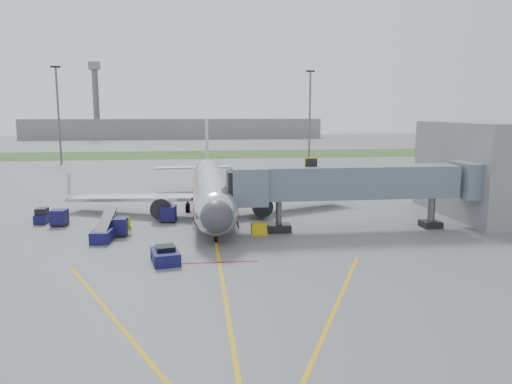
{
  "coord_description": "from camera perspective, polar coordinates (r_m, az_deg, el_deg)",
  "views": [
    {
      "loc": [
        -1.62,
        -40.0,
        11.2
      ],
      "look_at": [
        4.31,
        8.71,
        3.2
      ],
      "focal_mm": 35.0,
      "sensor_mm": 36.0,
      "label": 1
    }
  ],
  "objects": [
    {
      "name": "ground_power_cart",
      "position": [
        45.73,
        0.31,
        -4.22
      ],
      "size": [
        1.38,
        0.94,
        1.09
      ],
      "color": "gold",
      "rests_on": "ground"
    },
    {
      "name": "baggage_tug",
      "position": [
        54.84,
        -23.25,
        -2.57
      ],
      "size": [
        1.15,
        2.2,
        1.53
      ],
      "color": "#110E3E",
      "rests_on": "ground"
    },
    {
      "name": "light_mast_left",
      "position": [
        113.61,
        -21.65,
        8.4
      ],
      "size": [
        2.0,
        0.44,
        20.4
      ],
      "color": "#595B60",
      "rests_on": "ground"
    },
    {
      "name": "ramp_worker",
      "position": [
        47.31,
        -14.33,
        -3.71
      ],
      "size": [
        0.7,
        0.59,
        1.63
      ],
      "primitive_type": "imported",
      "rotation": [
        0.0,
        0.0,
        0.41
      ],
      "color": "#A0C717",
      "rests_on": "ground"
    },
    {
      "name": "apron_markings",
      "position": [
        34.51,
        -3.93,
        -9.69
      ],
      "size": [
        21.52,
        50.0,
        0.01
      ],
      "color": "gold",
      "rests_on": "ground"
    },
    {
      "name": "jet_bridge",
      "position": [
        47.75,
        10.78,
        0.99
      ],
      "size": [
        25.3,
        4.0,
        6.9
      ],
      "color": "slate",
      "rests_on": "ground"
    },
    {
      "name": "baggage_cart_b",
      "position": [
        52.81,
        -21.56,
        -2.73
      ],
      "size": [
        1.63,
        1.63,
        1.61
      ],
      "color": "#110E3E",
      "rests_on": "ground"
    },
    {
      "name": "grass_strip",
      "position": [
        130.49,
        -6.22,
        4.28
      ],
      "size": [
        300.0,
        25.0,
        0.01
      ],
      "primitive_type": "cube",
      "color": "#2D4C1E",
      "rests_on": "ground"
    },
    {
      "name": "pushback_tug",
      "position": [
        38.1,
        -10.33,
        -7.15
      ],
      "size": [
        2.45,
        3.4,
        1.29
      ],
      "color": "#110E3E",
      "rests_on": "ground"
    },
    {
      "name": "light_mast_right",
      "position": [
        118.04,
        6.17,
        9.0
      ],
      "size": [
        2.0,
        0.44,
        20.4
      ],
      "color": "#595B60",
      "rests_on": "ground"
    },
    {
      "name": "baggage_cart_c",
      "position": [
        46.88,
        -15.42,
        -3.85
      ],
      "size": [
        1.54,
        1.54,
        1.65
      ],
      "color": "#110E3E",
      "rests_on": "ground"
    },
    {
      "name": "belt_loader",
      "position": [
        46.02,
        -16.9,
        -4.47
      ],
      "size": [
        1.95,
        5.01,
        2.4
      ],
      "color": "#110E3E",
      "rests_on": "ground"
    },
    {
      "name": "baggage_cart_a",
      "position": [
        51.58,
        -9.97,
        -2.47
      ],
      "size": [
        1.7,
        1.7,
        1.65
      ],
      "color": "#110E3E",
      "rests_on": "ground"
    },
    {
      "name": "terminal",
      "position": [
        59.48,
        25.24,
        2.39
      ],
      "size": [
        10.0,
        16.0,
        10.0
      ],
      "primitive_type": "cube",
      "color": "slate",
      "rests_on": "ground"
    },
    {
      "name": "ground",
      "position": [
        41.57,
        -4.48,
        -6.4
      ],
      "size": [
        400.0,
        400.0,
        0.0
      ],
      "primitive_type": "plane",
      "color": "#565659",
      "rests_on": "ground"
    },
    {
      "name": "airliner",
      "position": [
        55.93,
        -5.2,
        0.42
      ],
      "size": [
        32.1,
        35.67,
        10.25
      ],
      "color": "silver",
      "rests_on": "ground"
    },
    {
      "name": "distant_terminal",
      "position": [
        210.29,
        -9.29,
        7.18
      ],
      "size": [
        120.0,
        14.0,
        8.0
      ],
      "primitive_type": "cube",
      "color": "slate",
      "rests_on": "ground"
    },
    {
      "name": "control_tower",
      "position": [
        208.65,
        -17.85,
        10.51
      ],
      "size": [
        4.0,
        4.0,
        30.0
      ],
      "color": "#595B60",
      "rests_on": "ground"
    }
  ]
}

